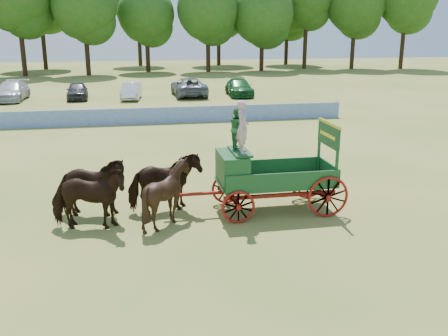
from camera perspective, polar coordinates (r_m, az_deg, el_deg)
ground at (r=15.44m, az=-1.93°, el=-7.23°), size 160.00×160.00×0.00m
horse_lead_left at (r=15.78m, az=-15.24°, el=-3.37°), size 2.52×1.42×2.02m
horse_lead_right at (r=16.82m, az=-14.99°, el=-2.15°), size 2.54×1.49×2.02m
horse_wheel_left at (r=15.75m, az=-6.51°, el=-2.92°), size 1.98×1.79×2.02m
horse_wheel_right at (r=16.80m, az=-6.80°, el=-1.73°), size 2.54×1.49×2.02m
farm_dray at (r=16.56m, az=3.58°, el=0.21°), size 6.00×2.00×3.85m
sponsor_banner at (r=32.54m, az=-8.64°, el=5.91°), size 26.00×0.08×1.05m
parked_cars at (r=45.28m, az=-19.22°, el=8.32°), size 35.74×6.79×1.65m
treeline at (r=73.92m, az=-13.52°, el=17.96°), size 89.91×22.99×15.12m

